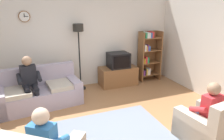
# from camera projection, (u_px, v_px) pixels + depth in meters

# --- Properties ---
(ground_plane) EXTENTS (12.00, 12.00, 0.00)m
(ground_plane) POSITION_uv_depth(u_px,v_px,m) (115.00, 132.00, 4.02)
(ground_plane) COLOR #9E6B42
(back_wall_assembly) EXTENTS (6.20, 0.17, 2.70)m
(back_wall_assembly) POSITION_uv_depth(u_px,v_px,m) (80.00, 40.00, 5.97)
(back_wall_assembly) COLOR silver
(back_wall_assembly) RESTS_ON ground_plane
(couch) EXTENTS (1.99, 1.09, 0.90)m
(couch) POSITION_uv_depth(u_px,v_px,m) (39.00, 93.00, 5.01)
(couch) COLOR #A899A8
(couch) RESTS_ON ground_plane
(tv_stand) EXTENTS (1.10, 0.56, 0.56)m
(tv_stand) POSITION_uv_depth(u_px,v_px,m) (118.00, 76.00, 6.30)
(tv_stand) COLOR brown
(tv_stand) RESTS_ON ground_plane
(tv) EXTENTS (0.60, 0.49, 0.44)m
(tv) POSITION_uv_depth(u_px,v_px,m) (118.00, 60.00, 6.12)
(tv) COLOR black
(tv) RESTS_ON tv_stand
(bookshelf) EXTENTS (0.68, 0.36, 1.55)m
(bookshelf) POSITION_uv_depth(u_px,v_px,m) (148.00, 55.00, 6.56)
(bookshelf) COLOR brown
(bookshelf) RESTS_ON ground_plane
(floor_lamp) EXTENTS (0.28, 0.28, 1.85)m
(floor_lamp) POSITION_uv_depth(u_px,v_px,m) (79.00, 39.00, 5.63)
(floor_lamp) COLOR black
(floor_lamp) RESTS_ON ground_plane
(armchair_near_bookshelf) EXTENTS (0.90, 0.97, 0.90)m
(armchair_near_bookshelf) POSITION_uv_depth(u_px,v_px,m) (208.00, 127.00, 3.67)
(armchair_near_bookshelf) COLOR #BCAD99
(armchair_near_bookshelf) RESTS_ON ground_plane
(area_rug) EXTENTS (2.20, 1.70, 0.01)m
(area_rug) POSITION_uv_depth(u_px,v_px,m) (111.00, 135.00, 3.92)
(area_rug) COLOR slate
(area_rug) RESTS_ON ground_plane
(person_on_couch) EXTENTS (0.54, 0.57, 1.24)m
(person_on_couch) POSITION_uv_depth(u_px,v_px,m) (30.00, 80.00, 4.73)
(person_on_couch) COLOR black
(person_on_couch) RESTS_ON ground_plane
(person_in_left_armchair) EXTENTS (0.62, 0.64, 1.12)m
(person_in_left_armchair) POSITION_uv_depth(u_px,v_px,m) (48.00, 140.00, 2.81)
(person_in_left_armchair) COLOR #3372B2
(person_in_left_armchair) RESTS_ON ground_plane
(person_in_right_armchair) EXTENTS (0.55, 0.57, 1.12)m
(person_in_right_armchair) POSITION_uv_depth(u_px,v_px,m) (206.00, 108.00, 3.65)
(person_in_right_armchair) COLOR red
(person_in_right_armchair) RESTS_ON ground_plane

